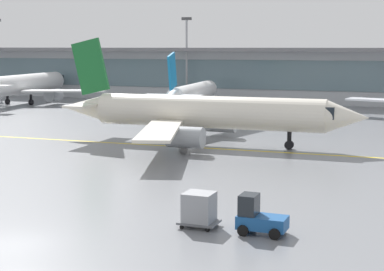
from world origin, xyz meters
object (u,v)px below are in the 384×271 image
Objects in this scene: taxiing_regional_jet at (205,113)px; gate_airplane_0 at (23,85)px; apron_light_mast_1 at (187,56)px; baggage_tug at (258,217)px; cargo_dolly_lead at (199,208)px; gate_airplane_1 at (193,93)px.

gate_airplane_0 is at bearing 143.32° from taxiing_regional_jet.
baggage_tug is at bearing -66.83° from apron_light_mast_1.
taxiing_regional_jet reaches higher than cargo_dolly_lead.
apron_light_mast_1 reaches higher than cargo_dolly_lead.
gate_airplane_1 is 10.40× the size of baggage_tug.
gate_airplane_0 is 2.23× the size of apron_light_mast_1.
gate_airplane_1 reaches higher than cargo_dolly_lead.
gate_airplane_1 is 62.84m from baggage_tug.
gate_airplane_1 is 12.79× the size of cargo_dolly_lead.
taxiing_regional_jet is (12.18, -30.32, 0.50)m from gate_airplane_1.
cargo_dolly_lead is (52.82, -59.30, -2.24)m from gate_airplane_0.
taxiing_regional_jet is 48.36m from apron_light_mast_1.
gate_airplane_0 is 81.80m from baggage_tug.
apron_light_mast_1 is at bearing -69.27° from gate_airplane_0.
taxiing_regional_jet reaches higher than gate_airplane_1.
gate_airplane_0 is 1.21× the size of gate_airplane_1.
cargo_dolly_lead is at bearing -164.51° from gate_airplane_1.
gate_airplane_0 reaches higher than taxiing_regional_jet.
taxiing_regional_jet is at bearing -131.58° from gate_airplane_0.
apron_light_mast_1 is at bearing 111.91° from taxiing_regional_jet.
gate_airplane_1 is 61.50m from cargo_dolly_lead.
cargo_dolly_lead is at bearing -69.11° from apron_light_mast_1.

